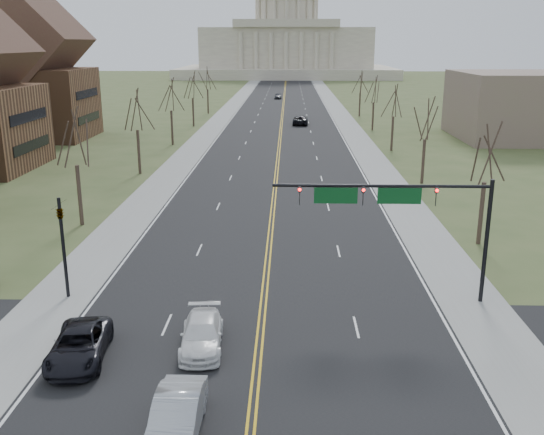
# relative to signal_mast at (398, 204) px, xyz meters

# --- Properties ---
(road) EXTENTS (20.00, 380.00, 0.01)m
(road) POSITION_rel_signal_mast_xyz_m (-7.45, 96.50, -5.76)
(road) COLOR black
(road) RESTS_ON ground
(cross_road) EXTENTS (120.00, 14.00, 0.01)m
(cross_road) POSITION_rel_signal_mast_xyz_m (-7.45, -7.50, -5.76)
(cross_road) COLOR black
(cross_road) RESTS_ON ground
(sidewalk_left) EXTENTS (4.00, 380.00, 0.03)m
(sidewalk_left) POSITION_rel_signal_mast_xyz_m (-19.45, 96.50, -5.75)
(sidewalk_left) COLOR gray
(sidewalk_left) RESTS_ON ground
(sidewalk_right) EXTENTS (4.00, 380.00, 0.03)m
(sidewalk_right) POSITION_rel_signal_mast_xyz_m (4.55, 96.50, -5.75)
(sidewalk_right) COLOR gray
(sidewalk_right) RESTS_ON ground
(center_line) EXTENTS (0.42, 380.00, 0.01)m
(center_line) POSITION_rel_signal_mast_xyz_m (-7.45, 96.50, -5.75)
(center_line) COLOR gold
(center_line) RESTS_ON road
(edge_line_left) EXTENTS (0.15, 380.00, 0.01)m
(edge_line_left) POSITION_rel_signal_mast_xyz_m (-17.25, 96.50, -5.75)
(edge_line_left) COLOR silver
(edge_line_left) RESTS_ON road
(edge_line_right) EXTENTS (0.15, 380.00, 0.01)m
(edge_line_right) POSITION_rel_signal_mast_xyz_m (2.35, 96.50, -5.75)
(edge_line_right) COLOR silver
(edge_line_right) RESTS_ON road
(capitol) EXTENTS (90.00, 60.00, 50.00)m
(capitol) POSITION_rel_signal_mast_xyz_m (-7.45, 236.41, 8.44)
(capitol) COLOR beige
(capitol) RESTS_ON ground
(signal_mast) EXTENTS (12.12, 0.44, 7.20)m
(signal_mast) POSITION_rel_signal_mast_xyz_m (0.00, 0.00, 0.00)
(signal_mast) COLOR black
(signal_mast) RESTS_ON ground
(signal_left) EXTENTS (0.32, 0.36, 6.00)m
(signal_left) POSITION_rel_signal_mast_xyz_m (-18.95, 0.00, -2.05)
(signal_left) COLOR black
(signal_left) RESTS_ON ground
(tree_r_0) EXTENTS (3.74, 3.74, 8.50)m
(tree_r_0) POSITION_rel_signal_mast_xyz_m (8.05, 10.50, 0.79)
(tree_r_0) COLOR #33291E
(tree_r_0) RESTS_ON ground
(tree_l_0) EXTENTS (3.96, 3.96, 9.00)m
(tree_l_0) POSITION_rel_signal_mast_xyz_m (-22.95, 14.50, 1.18)
(tree_l_0) COLOR #33291E
(tree_l_0) RESTS_ON ground
(tree_r_1) EXTENTS (3.74, 3.74, 8.50)m
(tree_r_1) POSITION_rel_signal_mast_xyz_m (8.05, 30.50, 0.79)
(tree_r_1) COLOR #33291E
(tree_r_1) RESTS_ON ground
(tree_l_1) EXTENTS (3.96, 3.96, 9.00)m
(tree_l_1) POSITION_rel_signal_mast_xyz_m (-22.95, 34.50, 1.18)
(tree_l_1) COLOR #33291E
(tree_l_1) RESTS_ON ground
(tree_r_2) EXTENTS (3.74, 3.74, 8.50)m
(tree_r_2) POSITION_rel_signal_mast_xyz_m (8.05, 50.50, 0.79)
(tree_r_2) COLOR #33291E
(tree_r_2) RESTS_ON ground
(tree_l_2) EXTENTS (3.96, 3.96, 9.00)m
(tree_l_2) POSITION_rel_signal_mast_xyz_m (-22.95, 54.50, 1.18)
(tree_l_2) COLOR #33291E
(tree_l_2) RESTS_ON ground
(tree_r_3) EXTENTS (3.74, 3.74, 8.50)m
(tree_r_3) POSITION_rel_signal_mast_xyz_m (8.05, 70.50, 0.79)
(tree_r_3) COLOR #33291E
(tree_r_3) RESTS_ON ground
(tree_l_3) EXTENTS (3.96, 3.96, 9.00)m
(tree_l_3) POSITION_rel_signal_mast_xyz_m (-22.95, 74.50, 1.18)
(tree_l_3) COLOR #33291E
(tree_l_3) RESTS_ON ground
(tree_r_4) EXTENTS (3.74, 3.74, 8.50)m
(tree_r_4) POSITION_rel_signal_mast_xyz_m (8.05, 90.50, 0.79)
(tree_r_4) COLOR #33291E
(tree_r_4) RESTS_ON ground
(tree_l_4) EXTENTS (3.96, 3.96, 9.00)m
(tree_l_4) POSITION_rel_signal_mast_xyz_m (-22.95, 94.50, 1.18)
(tree_l_4) COLOR #33291E
(tree_l_4) RESTS_ON ground
(bldg_left_far) EXTENTS (17.10, 14.28, 23.25)m
(bldg_left_far) POSITION_rel_signal_mast_xyz_m (-45.44, 60.50, 3.78)
(bldg_left_far) COLOR brown
(bldg_left_far) RESTS_ON ground
(bldg_right_mass) EXTENTS (25.00, 20.00, 10.00)m
(bldg_right_mass) POSITION_rel_signal_mast_xyz_m (32.55, 62.50, -0.76)
(bldg_right_mass) COLOR #766653
(bldg_right_mass) RESTS_ON ground
(car_sb_inner_lead) EXTENTS (1.74, 4.97, 1.64)m
(car_sb_inner_lead) POSITION_rel_signal_mast_xyz_m (-10.20, -12.85, -4.93)
(car_sb_inner_lead) COLOR #AAAEB2
(car_sb_inner_lead) RESTS_ON road
(car_sb_outer_lead) EXTENTS (3.02, 5.53, 1.47)m
(car_sb_outer_lead) POSITION_rel_signal_mast_xyz_m (-15.81, -7.24, -5.02)
(car_sb_outer_lead) COLOR black
(car_sb_outer_lead) RESTS_ON road
(car_sb_inner_second) EXTENTS (2.32, 4.99, 1.41)m
(car_sb_inner_second) POSITION_rel_signal_mast_xyz_m (-10.22, -5.92, -5.04)
(car_sb_inner_second) COLOR white
(car_sb_inner_second) RESTS_ON road
(car_far_nb) EXTENTS (2.86, 5.87, 1.61)m
(car_far_nb) POSITION_rel_signal_mast_xyz_m (-4.03, 77.42, -4.95)
(car_far_nb) COLOR black
(car_far_nb) RESTS_ON road
(car_far_sb) EXTENTS (1.87, 4.37, 1.47)m
(car_far_sb) POSITION_rel_signal_mast_xyz_m (-9.04, 129.11, -5.01)
(car_far_sb) COLOR #46474D
(car_far_sb) RESTS_ON road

